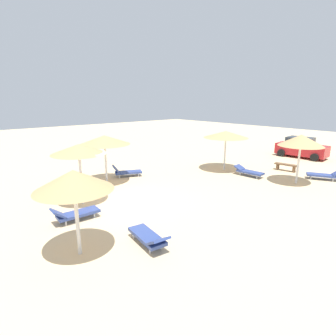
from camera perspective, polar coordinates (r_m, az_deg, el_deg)
ground_plane at (r=13.51m, az=-9.79°, el=-7.00°), size 80.00×80.00×0.00m
parasol_0 at (r=13.03m, az=-18.38°, el=3.62°), size 2.52×2.52×2.89m
parasol_1 at (r=16.08m, az=-13.32°, el=5.79°), size 2.96×2.96×2.85m
parasol_2 at (r=17.32m, az=26.39°, el=5.26°), size 2.53×2.53×2.91m
parasol_3 at (r=8.64m, az=-19.39°, el=-2.50°), size 2.41×2.41×2.82m
parasol_4 at (r=19.10m, az=12.17°, el=6.95°), size 3.06×3.06×2.75m
lounger_0 at (r=11.84m, az=-19.12°, el=-9.11°), size 0.70×1.92×0.70m
lounger_1 at (r=17.60m, az=-8.84°, el=-0.78°), size 1.36×1.95×0.80m
lounger_2 at (r=19.33m, az=30.21°, el=-1.26°), size 1.97×1.44×0.72m
lounger_3 at (r=9.50m, az=-4.09°, el=-14.37°), size 1.97×0.87×0.66m
lounger_4 at (r=18.31m, az=16.65°, el=-0.68°), size 1.95×0.76×0.61m
bench_0 at (r=20.51m, az=23.71°, el=0.39°), size 1.54×0.63×0.49m
parked_car at (r=25.86m, az=26.40°, el=3.86°), size 4.12×2.24×1.72m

